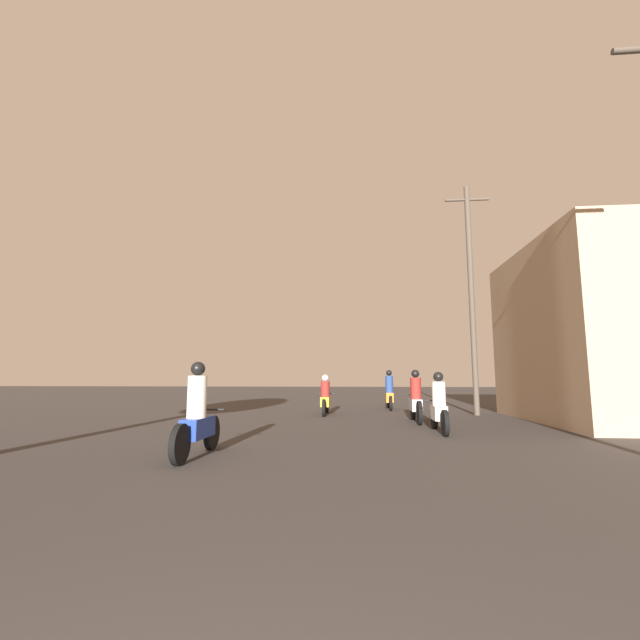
% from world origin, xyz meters
% --- Properties ---
extents(motorcycle_blue, '(0.60, 2.06, 1.60)m').
position_xyz_m(motorcycle_blue, '(-2.39, 6.84, 0.63)').
color(motorcycle_blue, black).
rests_on(motorcycle_blue, ground_plane).
extents(motorcycle_white, '(0.60, 2.03, 1.46)m').
position_xyz_m(motorcycle_white, '(2.29, 10.48, 0.60)').
color(motorcycle_white, black).
rests_on(motorcycle_white, ground_plane).
extents(motorcycle_silver, '(0.60, 2.15, 1.55)m').
position_xyz_m(motorcycle_silver, '(2.03, 12.82, 0.63)').
color(motorcycle_silver, black).
rests_on(motorcycle_silver, ground_plane).
extents(motorcycle_yellow, '(0.60, 2.02, 1.42)m').
position_xyz_m(motorcycle_yellow, '(-0.86, 15.13, 0.57)').
color(motorcycle_yellow, black).
rests_on(motorcycle_yellow, ground_plane).
extents(motorcycle_orange, '(0.60, 2.04, 1.63)m').
position_xyz_m(motorcycle_orange, '(1.60, 17.93, 0.66)').
color(motorcycle_orange, black).
rests_on(motorcycle_orange, ground_plane).
extents(building_right_near, '(4.60, 6.76, 5.36)m').
position_xyz_m(building_right_near, '(7.83, 13.26, 2.68)').
color(building_right_near, tan).
rests_on(building_right_near, ground_plane).
extents(utility_pole_far, '(1.60, 0.20, 8.47)m').
position_xyz_m(utility_pole_far, '(4.48, 15.45, 4.40)').
color(utility_pole_far, '#4C4238').
rests_on(utility_pole_far, ground_plane).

